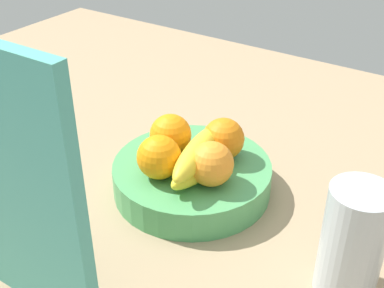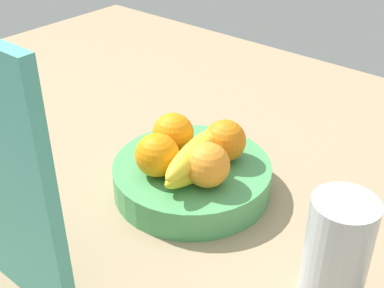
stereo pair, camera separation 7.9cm
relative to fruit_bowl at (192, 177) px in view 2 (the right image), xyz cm
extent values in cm
cube|color=#A08665|center=(2.52, 2.71, -4.13)|extent=(180.00, 140.00, 3.00)
cylinder|color=#4B9C5B|center=(0.00, 0.00, 0.00)|extent=(26.86, 26.86, 5.26)
sphere|color=orange|center=(5.12, -1.05, 6.22)|extent=(7.18, 7.18, 7.18)
sphere|color=orange|center=(2.80, 5.68, 6.22)|extent=(7.18, 7.18, 7.18)
sphere|color=orange|center=(-5.41, 3.19, 6.22)|extent=(7.18, 7.18, 7.18)
sphere|color=orange|center=(-3.10, -4.87, 6.22)|extent=(7.18, 7.18, 7.18)
ellipsoid|color=yellow|center=(-3.39, 0.98, 4.63)|extent=(5.37, 17.27, 4.00)
ellipsoid|color=yellow|center=(-2.34, 2.04, 6.83)|extent=(7.22, 17.45, 4.00)
cylinder|color=#B4BDC4|center=(-29.43, 7.07, 5.54)|extent=(8.18, 8.18, 16.35)
camera|label=1|loc=(-39.26, 58.84, 50.17)|focal=47.39mm
camera|label=2|loc=(-45.59, 54.09, 50.17)|focal=47.39mm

